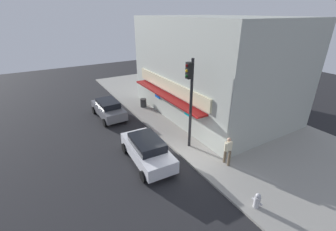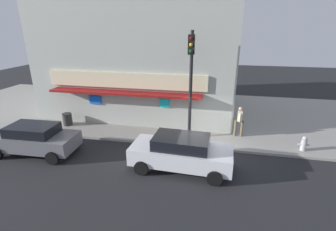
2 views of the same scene
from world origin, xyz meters
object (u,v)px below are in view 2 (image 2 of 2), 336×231
Objects in this scene: fire_hydrant at (304,144)px; potted_plant_by_doorway at (113,112)px; parked_car_white at (181,152)px; parked_car_grey at (34,139)px; pedestrian at (239,120)px; traffic_light at (191,73)px; trash_can at (67,119)px.

potted_plant_by_doorway is at bearing 168.47° from fire_hydrant.
potted_plant_by_doorway is at bearing 137.40° from parked_car_white.
fire_hydrant is 0.18× the size of parked_car_grey.
parked_car_white is at bearing -125.95° from pedestrian.
parked_car_grey reaches higher than fire_hydrant.
potted_plant_by_doorway is at bearing 159.93° from traffic_light.
parked_car_white is at bearing -42.60° from potted_plant_by_doorway.
parked_car_white is (-2.75, -3.80, -0.26)m from pedestrian.
parked_car_white is (5.39, -4.95, 0.17)m from potted_plant_by_doorway.
pedestrian is at bearing -8.08° from potted_plant_by_doorway.
traffic_light is 3.95m from pedestrian.
traffic_light is 6.26× the size of potted_plant_by_doorway.
potted_plant_by_doorway reaches higher than fire_hydrant.
parked_car_white is (7.81, -3.40, 0.31)m from trash_can.
traffic_light reaches higher than parked_car_grey.
traffic_light is 7.50× the size of fire_hydrant.
traffic_light reaches higher than trash_can.
traffic_light is 6.74m from fire_hydrant.
fire_hydrant is 11.50m from potted_plant_by_doorway.
pedestrian is 0.41× the size of parked_car_grey.
pedestrian reaches higher than parked_car_white.
potted_plant_by_doorway is (-8.14, 1.16, -0.44)m from pedestrian.
traffic_light is at bearing -163.48° from pedestrian.
potted_plant_by_doorway is at bearing 32.72° from trash_can.
pedestrian is 1.90× the size of potted_plant_by_doorway.
traffic_light is 3.30× the size of pedestrian.
trash_can is at bearing -177.83° from pedestrian.
trash_can is at bearing -147.28° from potted_plant_by_doorway.
pedestrian is at bearing 16.52° from traffic_light.
trash_can is 3.46m from parked_car_grey.
pedestrian is 10.87m from parked_car_grey.
potted_plant_by_doorway is at bearing 171.92° from pedestrian.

